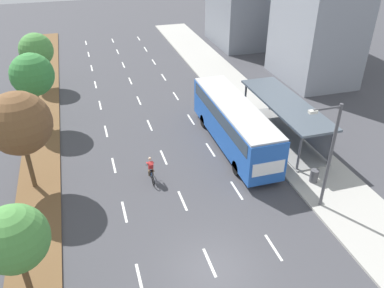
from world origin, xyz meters
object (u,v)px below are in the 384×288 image
at_px(bus, 234,121).
at_px(median_tree_fourth, 36,50).
at_px(trash_bin, 314,176).
at_px(streetlight, 329,151).
at_px(cyclist, 151,170).
at_px(median_tree_third, 32,75).
at_px(median_tree_second, 19,123).
at_px(bus_shelter, 287,116).
at_px(median_tree_nearest, 14,239).

distance_m(bus, median_tree_fourth, 20.96).
bearing_deg(trash_bin, streetlight, -115.85).
bearing_deg(bus, cyclist, -158.87).
xyz_separation_m(bus, median_tree_fourth, (-13.69, 15.78, 1.64)).
xyz_separation_m(median_tree_third, trash_bin, (16.72, -13.11, -3.76)).
bearing_deg(median_tree_second, streetlight, -23.00).
xyz_separation_m(bus, cyclist, (-6.62, -2.56, -1.28)).
xyz_separation_m(bus, median_tree_second, (-13.78, -1.17, 2.48)).
height_order(cyclist, median_tree_fourth, median_tree_fourth).
height_order(bus_shelter, bus, bus).
xyz_separation_m(bus, trash_bin, (3.20, -5.81, -1.49)).
bearing_deg(bus, median_tree_nearest, -144.60).
bearing_deg(bus_shelter, bus, 179.84).
relative_size(median_tree_third, streetlight, 0.90).
bearing_deg(bus, median_tree_second, -175.16).
height_order(bus, cyclist, bus).
relative_size(median_tree_second, median_tree_third, 1.07).
height_order(bus_shelter, trash_bin, bus_shelter).
height_order(median_tree_nearest, median_tree_third, median_tree_third).
bearing_deg(bus, median_tree_fourth, 130.93).
height_order(bus_shelter, median_tree_third, median_tree_third).
distance_m(bus, median_tree_second, 14.05).
bearing_deg(cyclist, bus, 21.13).
bearing_deg(streetlight, bus, 105.29).
relative_size(cyclist, median_tree_fourth, 0.35).
bearing_deg(median_tree_fourth, bus_shelter, -41.33).
height_order(median_tree_third, median_tree_fourth, median_tree_third).
bearing_deg(bus, median_tree_third, 151.61).
relative_size(bus_shelter, streetlight, 1.49).
bearing_deg(median_tree_third, median_tree_nearest, -90.17).
bearing_deg(median_tree_third, streetlight, -44.18).
distance_m(bus_shelter, median_tree_fourth, 23.99).
bearing_deg(median_tree_third, bus, -28.39).
relative_size(bus, median_tree_fourth, 2.18).
xyz_separation_m(bus_shelter, cyclist, (-10.89, -2.54, -1.08)).
distance_m(median_tree_third, median_tree_fourth, 8.50).
height_order(median_tree_third, streetlight, streetlight).
xyz_separation_m(cyclist, trash_bin, (9.82, -3.25, -0.22)).
distance_m(bus, median_tree_nearest, 16.71).
bearing_deg(trash_bin, median_tree_fourth, 128.03).
distance_m(cyclist, median_tree_fourth, 19.87).
bearing_deg(bus_shelter, median_tree_third, 157.64).
height_order(cyclist, median_tree_nearest, median_tree_nearest).
distance_m(median_tree_third, trash_bin, 21.58).
relative_size(median_tree_third, median_tree_fourth, 1.13).
distance_m(median_tree_nearest, trash_bin, 17.45).
xyz_separation_m(median_tree_nearest, streetlight, (15.74, 1.71, 0.38)).
bearing_deg(median_tree_nearest, bus, 35.40).
bearing_deg(trash_bin, cyclist, 161.69).
bearing_deg(median_tree_third, median_tree_second, -91.74).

